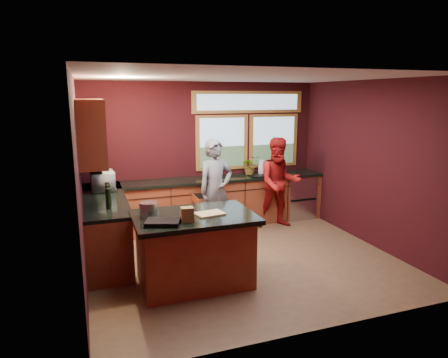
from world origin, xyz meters
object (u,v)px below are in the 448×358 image
person_red (279,183)px  stock_pot (149,209)px  person_grey (216,190)px  cutting_board (210,214)px  island (194,249)px

person_red → stock_pot: size_ratio=7.05×
person_grey → stock_pot: (-1.34, -1.37, 0.17)m
person_grey → cutting_board: size_ratio=4.96×
island → cutting_board: (0.20, -0.05, 0.48)m
island → stock_pot: bearing=164.7°
island → person_red: bearing=39.6°
island → person_grey: (0.79, 1.52, 0.39)m
island → person_red: person_red is taller
person_red → cutting_board: size_ratio=4.84×
island → cutting_board: size_ratio=4.43×
person_grey → cutting_board: bearing=-122.1°
person_grey → person_red: size_ratio=1.02×
person_red → stock_pot: person_red is taller
person_grey → stock_pot: person_grey is taller
person_grey → island: bearing=-128.9°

